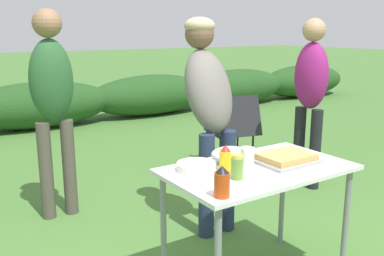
# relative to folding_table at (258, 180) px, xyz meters

# --- Properties ---
(shrub_hedge) EXTENTS (14.40, 0.90, 0.73)m
(shrub_hedge) POSITION_rel_folding_table_xyz_m (0.00, 5.11, -0.30)
(shrub_hedge) COLOR #234C1E
(shrub_hedge) RESTS_ON ground
(folding_table) EXTENTS (1.10, 0.64, 0.74)m
(folding_table) POSITION_rel_folding_table_xyz_m (0.00, 0.00, 0.00)
(folding_table) COLOR white
(folding_table) RESTS_ON ground
(food_tray) EXTENTS (0.36, 0.28, 0.06)m
(food_tray) POSITION_rel_folding_table_xyz_m (0.20, -0.02, 0.10)
(food_tray) COLOR #9E9EA3
(food_tray) RESTS_ON folding_table
(plate_stack) EXTENTS (0.23, 0.23, 0.05)m
(plate_stack) POSITION_rel_folding_table_xyz_m (-0.33, 0.15, 0.10)
(plate_stack) COLOR white
(plate_stack) RESTS_ON folding_table
(mixing_bowl) EXTENTS (0.25, 0.25, 0.09)m
(mixing_bowl) POSITION_rel_folding_table_xyz_m (-0.08, 0.16, 0.12)
(mixing_bowl) COLOR silver
(mixing_bowl) RESTS_ON folding_table
(paper_cup_stack) EXTENTS (0.08, 0.08, 0.14)m
(paper_cup_stack) POSITION_rel_folding_table_xyz_m (-0.10, -0.01, 0.15)
(paper_cup_stack) COLOR white
(paper_cup_stack) RESTS_ON folding_table
(mustard_bottle) EXTENTS (0.07, 0.07, 0.16)m
(mustard_bottle) POSITION_rel_folding_table_xyz_m (-0.22, 0.03, 0.15)
(mustard_bottle) COLOR yellow
(mustard_bottle) RESTS_ON folding_table
(hot_sauce_bottle) EXTENTS (0.08, 0.08, 0.16)m
(hot_sauce_bottle) POSITION_rel_folding_table_xyz_m (-0.46, -0.25, 0.15)
(hot_sauce_bottle) COLOR #CC4214
(hot_sauce_bottle) RESTS_ON folding_table
(relish_jar) EXTENTS (0.07, 0.07, 0.14)m
(relish_jar) POSITION_rel_folding_table_xyz_m (-0.23, -0.09, 0.14)
(relish_jar) COLOR olive
(relish_jar) RESTS_ON folding_table
(standing_person_in_gray_fleece) EXTENTS (0.37, 0.49, 1.62)m
(standing_person_in_gray_fleece) POSITION_rel_folding_table_xyz_m (0.19, 0.77, 0.35)
(standing_person_in_gray_fleece) COLOR #232D4C
(standing_person_in_gray_fleece) RESTS_ON ground
(standing_person_in_navy_coat) EXTENTS (0.35, 0.26, 1.69)m
(standing_person_in_navy_coat) POSITION_rel_folding_table_xyz_m (-0.72, 1.63, 0.37)
(standing_person_in_navy_coat) COLOR #4C473D
(standing_person_in_navy_coat) RESTS_ON ground
(standing_person_in_red_jacket) EXTENTS (0.28, 0.37, 1.63)m
(standing_person_in_red_jacket) POSITION_rel_folding_table_xyz_m (1.54, 0.99, 0.33)
(standing_person_in_red_jacket) COLOR black
(standing_person_in_red_jacket) RESTS_ON ground
(camp_chair_near_hedge) EXTENTS (0.59, 0.68, 0.83)m
(camp_chair_near_hedge) POSITION_rel_folding_table_xyz_m (1.33, 1.88, -0.20)
(camp_chair_near_hedge) COLOR #232328
(camp_chair_near_hedge) RESTS_ON ground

